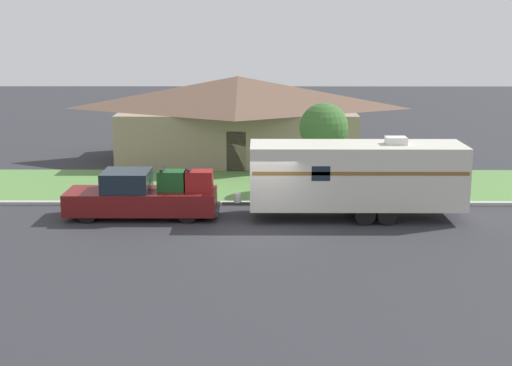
% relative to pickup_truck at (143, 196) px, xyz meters
% --- Properties ---
extents(ground_plane, '(120.00, 120.00, 0.00)m').
position_rel_pickup_truck_xyz_m(ground_plane, '(4.76, -1.78, -0.87)').
color(ground_plane, '#2D2D33').
extents(curb_strip, '(80.00, 0.30, 0.14)m').
position_rel_pickup_truck_xyz_m(curb_strip, '(4.76, 1.97, -0.80)').
color(curb_strip, '#ADADA8').
rests_on(curb_strip, ground_plane).
extents(lawn_strip, '(80.00, 7.00, 0.03)m').
position_rel_pickup_truck_xyz_m(lawn_strip, '(4.76, 5.62, -0.85)').
color(lawn_strip, '#568442').
rests_on(lawn_strip, ground_plane).
extents(house_across_street, '(13.68, 7.33, 4.66)m').
position_rel_pickup_truck_xyz_m(house_across_street, '(3.38, 12.17, 1.54)').
color(house_across_street, gray).
rests_on(house_across_street, ground_plane).
extents(pickup_truck, '(6.01, 1.94, 2.01)m').
position_rel_pickup_truck_xyz_m(pickup_truck, '(0.00, 0.00, 0.00)').
color(pickup_truck, black).
rests_on(pickup_truck, ground_plane).
extents(travel_trailer, '(9.43, 2.44, 3.24)m').
position_rel_pickup_truck_xyz_m(travel_trailer, '(8.40, -0.00, 0.85)').
color(travel_trailer, black).
rests_on(travel_trailer, ground_plane).
extents(mailbox, '(0.48, 0.20, 1.27)m').
position_rel_pickup_truck_xyz_m(mailbox, '(7.99, 3.08, 0.11)').
color(mailbox, brown).
rests_on(mailbox, ground_plane).
extents(tree_in_yard, '(2.21, 2.21, 4.05)m').
position_rel_pickup_truck_xyz_m(tree_in_yard, '(7.49, 4.55, 2.05)').
color(tree_in_yard, brown).
rests_on(tree_in_yard, ground_plane).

